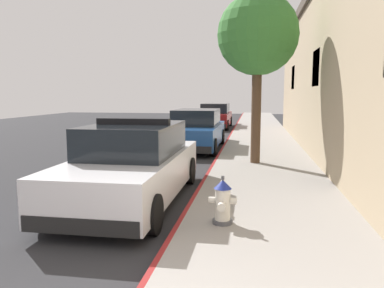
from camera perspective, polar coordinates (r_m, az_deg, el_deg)
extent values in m
cube|color=#2B2B2D|center=(13.65, -15.29, -2.28)|extent=(32.21, 60.00, 0.20)
cube|color=gray|center=(12.41, 10.81, -2.31)|extent=(2.93, 60.00, 0.14)
cube|color=maroon|center=(12.45, 3.88, -2.16)|extent=(0.08, 60.00, 0.14)
cube|color=black|center=(12.31, 18.25, 10.82)|extent=(0.06, 1.30, 1.10)
cube|color=black|center=(19.15, 15.03, 9.63)|extent=(0.06, 1.30, 1.10)
cube|color=white|center=(7.72, -8.90, -4.38)|extent=(1.84, 4.80, 0.76)
cube|color=black|center=(7.76, -8.66, 0.76)|extent=(1.64, 2.50, 0.60)
cube|color=black|center=(5.70, -16.33, -11.65)|extent=(1.76, 0.16, 0.24)
cube|color=black|center=(9.98, -4.69, -3.13)|extent=(1.76, 0.16, 0.24)
cylinder|color=black|center=(9.63, -10.59, -3.63)|extent=(0.22, 0.64, 0.64)
cylinder|color=black|center=(9.19, -0.43, -4.03)|extent=(0.22, 0.64, 0.64)
cylinder|color=black|center=(6.62, -20.72, -9.12)|extent=(0.22, 0.64, 0.64)
cylinder|color=black|center=(5.97, -6.02, -10.47)|extent=(0.22, 0.64, 0.64)
cube|color=black|center=(7.67, -8.82, 3.39)|extent=(1.48, 0.20, 0.12)
cube|color=red|center=(7.79, -11.28, 3.39)|extent=(0.44, 0.18, 0.11)
cube|color=#1E33E0|center=(7.57, -6.30, 3.38)|extent=(0.44, 0.18, 0.11)
cube|color=navy|center=(14.96, 0.64, 1.46)|extent=(1.84, 4.80, 0.76)
cube|color=black|center=(15.05, 0.73, 4.09)|extent=(1.64, 2.50, 0.60)
cube|color=black|center=(12.70, -0.95, -0.81)|extent=(1.76, 0.16, 0.24)
cube|color=black|center=(17.29, 1.80, 1.41)|extent=(1.76, 0.16, 0.24)
cylinder|color=black|center=(16.80, -1.39, 1.23)|extent=(0.22, 0.64, 0.64)
cylinder|color=black|center=(16.57, 4.46, 1.12)|extent=(0.22, 0.64, 0.64)
cylinder|color=black|center=(13.49, -4.06, -0.34)|extent=(0.22, 0.64, 0.64)
cylinder|color=black|center=(13.21, 3.22, -0.50)|extent=(0.22, 0.64, 0.64)
cube|color=maroon|center=(24.43, 3.51, 3.80)|extent=(1.84, 4.80, 0.76)
cube|color=black|center=(24.55, 3.56, 5.41)|extent=(1.64, 2.50, 0.60)
cube|color=black|center=(22.13, 2.90, 2.75)|extent=(1.76, 0.16, 0.24)
cube|color=black|center=(26.77, 4.02, 3.57)|extent=(1.76, 0.16, 0.24)
cylinder|color=black|center=(26.23, 2.01, 3.50)|extent=(0.22, 0.64, 0.64)
cylinder|color=black|center=(26.07, 5.77, 3.44)|extent=(0.22, 0.64, 0.64)
cylinder|color=black|center=(22.87, 0.93, 2.91)|extent=(0.22, 0.64, 0.64)
cylinder|color=black|center=(22.69, 5.24, 2.84)|extent=(0.22, 0.64, 0.64)
cylinder|color=#4C4C51|center=(6.11, 4.60, -11.52)|extent=(0.32, 0.32, 0.06)
cylinder|color=silver|center=(6.02, 4.62, -9.00)|extent=(0.24, 0.24, 0.50)
cone|color=navy|center=(5.94, 4.66, -6.04)|extent=(0.28, 0.28, 0.14)
cylinder|color=#4C4C51|center=(5.92, 4.67, -5.10)|extent=(0.05, 0.05, 0.06)
cylinder|color=silver|center=(6.02, 3.00, -8.40)|extent=(0.10, 0.10, 0.10)
cylinder|color=silver|center=(6.00, 6.27, -8.50)|extent=(0.10, 0.10, 0.10)
cylinder|color=silver|center=(5.85, 4.48, -9.41)|extent=(0.13, 0.12, 0.13)
cylinder|color=brown|center=(11.27, 9.62, 4.51)|extent=(0.28, 0.28, 2.90)
sphere|color=#387A33|center=(11.38, 9.87, 15.94)|extent=(2.32, 2.32, 2.32)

